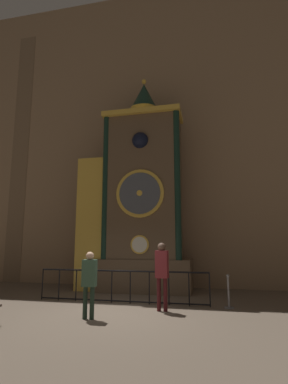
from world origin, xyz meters
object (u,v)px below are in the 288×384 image
Objects in this scene: clock_tower at (135,200)px; stanchion_post at (229,297)px; visitor_far at (162,269)px; visitor_near at (89,278)px.

clock_tower is 9.39× the size of stanchion_post.
clock_tower is at bearing 144.58° from stanchion_post.
clock_tower is at bearing 121.85° from visitor_far.
visitor_near is 4.02m from stanchion_post.
clock_tower is 5.25m from stanchion_post.
stanchion_post is at bearing 25.87° from visitor_near.
visitor_near is at bearing -149.42° from stanchion_post.
stanchion_post is (1.79, 0.79, -0.82)m from visitor_far.
visitor_far is (1.57, -3.18, -2.44)m from clock_tower.
clock_tower is 4.30m from visitor_far.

